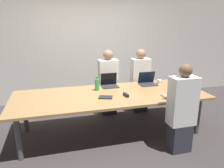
{
  "coord_description": "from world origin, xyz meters",
  "views": [
    {
      "loc": [
        -0.92,
        -3.48,
        1.96
      ],
      "look_at": [
        0.05,
        0.1,
        0.89
      ],
      "focal_mm": 35.0,
      "sensor_mm": 36.0,
      "label": 1
    }
  ],
  "objects_px": {
    "person_far_right": "(140,82)",
    "laptop_near_right": "(174,93)",
    "person_far_center": "(108,84)",
    "bottle_far_center": "(97,85)",
    "laptop_far_right": "(147,81)",
    "person_near_right": "(182,111)",
    "laptop_far_center": "(109,83)",
    "stapler": "(126,95)",
    "cup_far_right": "(159,82)"
  },
  "relations": [
    {
      "from": "person_far_center",
      "to": "stapler",
      "type": "height_order",
      "value": "person_far_center"
    },
    {
      "from": "laptop_far_right",
      "to": "person_far_right",
      "type": "distance_m",
      "value": 0.44
    },
    {
      "from": "person_far_center",
      "to": "bottle_far_center",
      "type": "distance_m",
      "value": 0.71
    },
    {
      "from": "bottle_far_center",
      "to": "person_near_right",
      "type": "distance_m",
      "value": 1.54
    },
    {
      "from": "bottle_far_center",
      "to": "laptop_near_right",
      "type": "bearing_deg",
      "value": -32.54
    },
    {
      "from": "laptop_far_center",
      "to": "person_far_center",
      "type": "distance_m",
      "value": 0.42
    },
    {
      "from": "person_far_center",
      "to": "laptop_near_right",
      "type": "relative_size",
      "value": 4.43
    },
    {
      "from": "bottle_far_center",
      "to": "stapler",
      "type": "bearing_deg",
      "value": -47.71
    },
    {
      "from": "laptop_far_right",
      "to": "cup_far_right",
      "type": "relative_size",
      "value": 4.04
    },
    {
      "from": "person_far_center",
      "to": "person_near_right",
      "type": "distance_m",
      "value": 1.82
    },
    {
      "from": "laptop_far_right",
      "to": "person_far_right",
      "type": "bearing_deg",
      "value": 87.35
    },
    {
      "from": "person_far_right",
      "to": "stapler",
      "type": "xyz_separation_m",
      "value": [
        -0.66,
        -0.99,
        0.09
      ]
    },
    {
      "from": "person_near_right",
      "to": "laptop_near_right",
      "type": "bearing_deg",
      "value": -102.21
    },
    {
      "from": "laptop_far_right",
      "to": "bottle_far_center",
      "type": "relative_size",
      "value": 1.3
    },
    {
      "from": "bottle_far_center",
      "to": "stapler",
      "type": "xyz_separation_m",
      "value": [
        0.41,
        -0.45,
        -0.09
      ]
    },
    {
      "from": "laptop_far_right",
      "to": "cup_far_right",
      "type": "height_order",
      "value": "laptop_far_right"
    },
    {
      "from": "laptop_far_right",
      "to": "bottle_far_center",
      "type": "bearing_deg",
      "value": -173.0
    },
    {
      "from": "laptop_near_right",
      "to": "person_near_right",
      "type": "relative_size",
      "value": 0.23
    },
    {
      "from": "laptop_far_center",
      "to": "person_far_center",
      "type": "relative_size",
      "value": 0.23
    },
    {
      "from": "laptop_far_right",
      "to": "stapler",
      "type": "relative_size",
      "value": 2.2
    },
    {
      "from": "laptop_far_right",
      "to": "person_far_center",
      "type": "distance_m",
      "value": 0.84
    },
    {
      "from": "laptop_far_right",
      "to": "person_near_right",
      "type": "xyz_separation_m",
      "value": [
        0.02,
        -1.22,
        -0.14
      ]
    },
    {
      "from": "laptop_far_right",
      "to": "bottle_far_center",
      "type": "xyz_separation_m",
      "value": [
        -1.05,
        -0.13,
        0.04
      ]
    },
    {
      "from": "laptop_far_center",
      "to": "person_near_right",
      "type": "bearing_deg",
      "value": -58.74
    },
    {
      "from": "cup_far_right",
      "to": "laptop_near_right",
      "type": "xyz_separation_m",
      "value": [
        -0.15,
        -0.83,
        0.04
      ]
    },
    {
      "from": "person_far_right",
      "to": "person_far_center",
      "type": "bearing_deg",
      "value": 177.05
    },
    {
      "from": "bottle_far_center",
      "to": "person_near_right",
      "type": "height_order",
      "value": "person_near_right"
    },
    {
      "from": "laptop_far_center",
      "to": "stapler",
      "type": "height_order",
      "value": "laptop_far_center"
    },
    {
      "from": "person_far_right",
      "to": "laptop_far_center",
      "type": "distance_m",
      "value": 0.87
    },
    {
      "from": "laptop_far_right",
      "to": "stapler",
      "type": "bearing_deg",
      "value": -138.3
    },
    {
      "from": "laptop_far_right",
      "to": "laptop_far_center",
      "type": "bearing_deg",
      "value": 174.8
    },
    {
      "from": "cup_far_right",
      "to": "bottle_far_center",
      "type": "xyz_separation_m",
      "value": [
        -1.3,
        -0.1,
        0.07
      ]
    },
    {
      "from": "laptop_far_right",
      "to": "person_near_right",
      "type": "relative_size",
      "value": 0.25
    },
    {
      "from": "person_far_center",
      "to": "stapler",
      "type": "relative_size",
      "value": 9.02
    },
    {
      "from": "laptop_far_right",
      "to": "person_near_right",
      "type": "height_order",
      "value": "person_near_right"
    },
    {
      "from": "person_far_right",
      "to": "laptop_near_right",
      "type": "bearing_deg",
      "value": -86.47
    },
    {
      "from": "laptop_far_right",
      "to": "person_near_right",
      "type": "bearing_deg",
      "value": -89.05
    },
    {
      "from": "laptop_near_right",
      "to": "person_near_right",
      "type": "xyz_separation_m",
      "value": [
        -0.08,
        -0.36,
        -0.15
      ]
    },
    {
      "from": "laptop_near_right",
      "to": "stapler",
      "type": "xyz_separation_m",
      "value": [
        -0.74,
        0.29,
        -0.05
      ]
    },
    {
      "from": "laptop_far_center",
      "to": "person_near_right",
      "type": "xyz_separation_m",
      "value": [
        0.79,
        -1.29,
        -0.14
      ]
    },
    {
      "from": "laptop_near_right",
      "to": "stapler",
      "type": "distance_m",
      "value": 0.8
    },
    {
      "from": "laptop_far_center",
      "to": "bottle_far_center",
      "type": "height_order",
      "value": "bottle_far_center"
    },
    {
      "from": "laptop_far_right",
      "to": "laptop_near_right",
      "type": "distance_m",
      "value": 0.87
    },
    {
      "from": "person_far_center",
      "to": "person_near_right",
      "type": "height_order",
      "value": "person_far_center"
    },
    {
      "from": "laptop_far_center",
      "to": "bottle_far_center",
      "type": "distance_m",
      "value": 0.35
    },
    {
      "from": "person_far_center",
      "to": "stapler",
      "type": "distance_m",
      "value": 1.04
    },
    {
      "from": "laptop_far_right",
      "to": "bottle_far_center",
      "type": "height_order",
      "value": "bottle_far_center"
    },
    {
      "from": "laptop_far_center",
      "to": "bottle_far_center",
      "type": "bearing_deg",
      "value": -145.25
    },
    {
      "from": "laptop_far_right",
      "to": "cup_far_right",
      "type": "distance_m",
      "value": 0.25
    },
    {
      "from": "person_near_right",
      "to": "person_far_center",
      "type": "bearing_deg",
      "value": -67.06
    }
  ]
}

